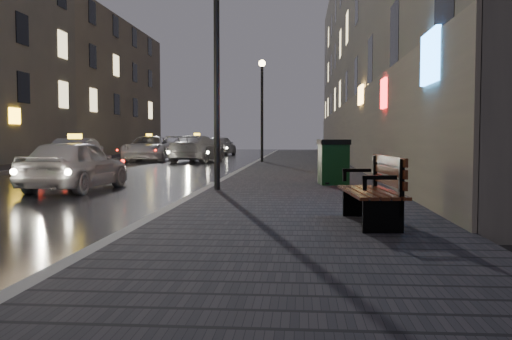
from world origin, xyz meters
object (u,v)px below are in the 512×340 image
(car_left_mid, at_px, (72,154))
(lamp_near, at_px, (217,51))
(taxi_mid, at_px, (197,149))
(taxi_far, at_px, (149,148))
(trash_bin, at_px, (333,162))
(lamp_far, at_px, (262,98))
(taxi_near, at_px, (75,165))
(bench, at_px, (376,190))
(car_far, at_px, (221,146))

(car_left_mid, bearing_deg, lamp_near, -54.85)
(taxi_mid, bearing_deg, taxi_far, -14.67)
(car_left_mid, bearing_deg, trash_bin, -40.92)
(car_left_mid, bearing_deg, taxi_mid, 62.90)
(lamp_far, bearing_deg, taxi_far, 147.89)
(taxi_near, height_order, taxi_far, taxi_far)
(trash_bin, relative_size, taxi_mid, 0.23)
(lamp_far, height_order, taxi_mid, lamp_far)
(trash_bin, height_order, car_left_mid, car_left_mid)
(taxi_mid, bearing_deg, lamp_near, 109.81)
(lamp_near, bearing_deg, lamp_far, 90.00)
(bench, height_order, taxi_mid, taxi_mid)
(bench, xyz_separation_m, taxi_mid, (-7.14, 24.45, 0.12))
(lamp_near, height_order, bench, lamp_near)
(trash_bin, xyz_separation_m, taxi_mid, (-6.92, 17.39, 0.00))
(taxi_mid, height_order, taxi_far, taxi_mid)
(taxi_near, xyz_separation_m, car_left_mid, (-4.06, 9.69, 0.00))
(lamp_far, xyz_separation_m, taxi_near, (-3.98, -14.92, -2.80))
(lamp_near, bearing_deg, car_far, 97.90)
(trash_bin, relative_size, car_far, 0.27)
(bench, relative_size, trash_bin, 1.66)
(lamp_far, distance_m, bench, 21.66)
(lamp_near, distance_m, taxi_mid, 19.80)
(car_far, bearing_deg, lamp_near, 103.49)
(car_left_mid, bearing_deg, car_far, 78.43)
(car_left_mid, xyz_separation_m, taxi_mid, (4.02, 8.43, 0.08))
(trash_bin, xyz_separation_m, taxi_far, (-10.12, 18.73, -0.01))
(car_left_mid, xyz_separation_m, taxi_far, (0.82, 9.77, 0.07))
(lamp_far, height_order, car_left_mid, lamp_far)
(taxi_far, bearing_deg, lamp_far, -34.78)
(bench, height_order, car_left_mid, car_left_mid)
(bench, relative_size, car_left_mid, 0.48)
(lamp_near, bearing_deg, taxi_mid, 101.83)
(lamp_far, distance_m, taxi_mid, 5.81)
(bench, relative_size, taxi_far, 0.37)
(lamp_near, distance_m, lamp_far, 16.00)
(taxi_far, distance_m, car_far, 11.40)
(lamp_near, xyz_separation_m, taxi_near, (-3.98, 1.08, -2.80))
(trash_bin, relative_size, taxi_far, 0.22)
(taxi_mid, bearing_deg, trash_bin, 119.68)
(lamp_near, distance_m, taxi_far, 21.94)
(lamp_far, bearing_deg, trash_bin, -78.45)
(lamp_far, xyz_separation_m, car_left_mid, (-8.04, -5.23, -2.80))
(trash_bin, distance_m, car_far, 30.65)
(car_far, bearing_deg, taxi_mid, 97.26)
(lamp_far, distance_m, car_left_mid, 9.99)
(lamp_far, bearing_deg, bench, -81.65)
(car_far, bearing_deg, taxi_far, 81.15)
(taxi_far, relative_size, car_far, 1.20)
(taxi_near, relative_size, car_far, 0.89)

